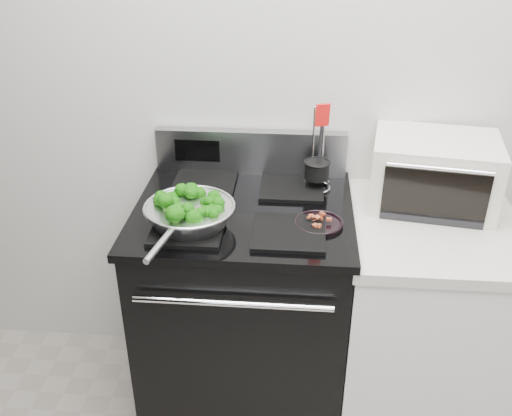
# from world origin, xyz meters

# --- Properties ---
(back_wall) EXTENTS (4.00, 0.02, 2.70)m
(back_wall) POSITION_xyz_m (0.00, 1.75, 1.35)
(back_wall) COLOR beige
(back_wall) RESTS_ON ground
(gas_range) EXTENTS (0.79, 0.69, 1.13)m
(gas_range) POSITION_xyz_m (-0.30, 1.41, 0.49)
(gas_range) COLOR black
(gas_range) RESTS_ON floor
(counter) EXTENTS (0.62, 0.68, 0.92)m
(counter) POSITION_xyz_m (0.39, 1.41, 0.46)
(counter) COLOR white
(counter) RESTS_ON floor
(skillet) EXTENTS (0.31, 0.49, 0.07)m
(skillet) POSITION_xyz_m (-0.47, 1.27, 1.00)
(skillet) COLOR silver
(skillet) RESTS_ON gas_range
(broccoli_pile) EXTENTS (0.24, 0.24, 0.08)m
(broccoli_pile) POSITION_xyz_m (-0.47, 1.27, 1.02)
(broccoli_pile) COLOR #083404
(broccoli_pile) RESTS_ON skillet
(bacon_plate) EXTENTS (0.17, 0.17, 0.04)m
(bacon_plate) POSITION_xyz_m (-0.03, 1.31, 0.97)
(bacon_plate) COLOR black
(bacon_plate) RESTS_ON gas_range
(utensil_holder) EXTENTS (0.11, 0.11, 0.34)m
(utensil_holder) POSITION_xyz_m (-0.04, 1.59, 1.01)
(utensil_holder) COLOR silver
(utensil_holder) RESTS_ON gas_range
(toaster_oven) EXTENTS (0.49, 0.40, 0.25)m
(toaster_oven) POSITION_xyz_m (0.39, 1.57, 1.05)
(toaster_oven) COLOR silver
(toaster_oven) RESTS_ON counter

